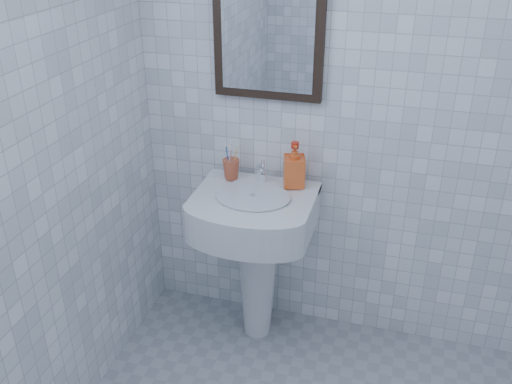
% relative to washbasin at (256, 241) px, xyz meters
% --- Properties ---
extents(wall_back, '(2.20, 0.02, 2.50)m').
position_rel_washbasin_xyz_m(wall_back, '(0.48, 0.21, 0.67)').
color(wall_back, white).
rests_on(wall_back, ground).
extents(washbasin, '(0.56, 0.41, 0.86)m').
position_rel_washbasin_xyz_m(washbasin, '(0.00, 0.00, 0.00)').
color(washbasin, silver).
rests_on(washbasin, ground).
extents(faucet, '(0.05, 0.10, 0.11)m').
position_rel_washbasin_xyz_m(faucet, '(0.00, 0.10, 0.32)').
color(faucet, white).
rests_on(faucet, washbasin).
extents(toothbrush_cup, '(0.10, 0.10, 0.10)m').
position_rel_washbasin_xyz_m(toothbrush_cup, '(-0.15, 0.10, 0.32)').
color(toothbrush_cup, '#B74E30').
rests_on(toothbrush_cup, washbasin).
extents(soap_dispenser, '(0.12, 0.12, 0.22)m').
position_rel_washbasin_xyz_m(soap_dispenser, '(0.15, 0.11, 0.38)').
color(soap_dispenser, red).
rests_on(soap_dispenser, washbasin).
extents(wall_mirror, '(0.50, 0.04, 0.62)m').
position_rel_washbasin_xyz_m(wall_mirror, '(0.00, 0.19, 0.97)').
color(wall_mirror, black).
rests_on(wall_mirror, wall_back).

